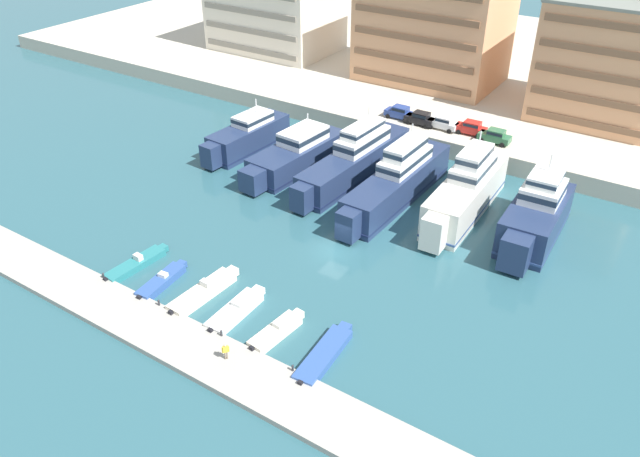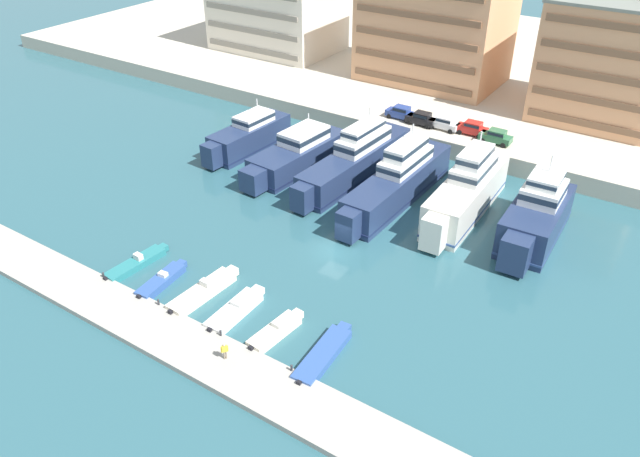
% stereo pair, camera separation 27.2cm
% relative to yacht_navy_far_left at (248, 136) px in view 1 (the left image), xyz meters
% --- Properties ---
extents(ground_plane, '(400.00, 400.00, 0.00)m').
position_rel_yacht_navy_far_left_xyz_m(ground_plane, '(22.34, -13.91, -2.01)').
color(ground_plane, '#2D5B66').
extents(quay_promenade, '(180.00, 70.00, 2.39)m').
position_rel_yacht_navy_far_left_xyz_m(quay_promenade, '(22.34, 47.20, -0.82)').
color(quay_promenade, beige).
rests_on(quay_promenade, ground).
extents(pier_dock, '(120.00, 5.07, 0.53)m').
position_rel_yacht_navy_far_left_xyz_m(pier_dock, '(22.34, -32.72, -1.75)').
color(pier_dock, '#A8A399').
rests_on(pier_dock, ground).
extents(yacht_navy_far_left, '(4.68, 15.33, 6.63)m').
position_rel_yacht_navy_far_left_xyz_m(yacht_navy_far_left, '(0.00, 0.00, 0.00)').
color(yacht_navy_far_left, navy).
rests_on(yacht_navy_far_left, ground).
extents(yacht_navy_left, '(5.95, 17.98, 6.65)m').
position_rel_yacht_navy_far_left_xyz_m(yacht_navy_left, '(8.48, -0.73, -0.06)').
color(yacht_navy_left, navy).
rests_on(yacht_navy_left, ground).
extents(yacht_navy_mid_left, '(4.97, 22.61, 8.26)m').
position_rel_yacht_navy_far_left_xyz_m(yacht_navy_mid_left, '(15.86, 1.27, 0.38)').
color(yacht_navy_mid_left, navy).
rests_on(yacht_navy_mid_left, ground).
extents(yacht_navy_center_left, '(4.42, 22.16, 8.55)m').
position_rel_yacht_navy_far_left_xyz_m(yacht_navy_center_left, '(22.85, -1.07, 0.48)').
color(yacht_navy_center_left, navy).
rests_on(yacht_navy_center_left, ground).
extents(yacht_ivory_center, '(4.61, 19.29, 9.04)m').
position_rel_yacht_navy_far_left_xyz_m(yacht_ivory_center, '(30.50, 0.47, 0.70)').
color(yacht_ivory_center, silver).
rests_on(yacht_ivory_center, ground).
extents(yacht_navy_center_right, '(5.41, 15.59, 8.88)m').
position_rel_yacht_navy_far_left_xyz_m(yacht_navy_center_right, '(38.53, -0.45, 0.65)').
color(yacht_navy_center_right, navy).
rests_on(yacht_navy_center_right, ground).
extents(motorboat_teal_far_left, '(2.02, 7.54, 1.28)m').
position_rel_yacht_navy_far_left_xyz_m(motorboat_teal_far_left, '(7.53, -26.98, -1.63)').
color(motorboat_teal_far_left, teal).
rests_on(motorboat_teal_far_left, ground).
extents(motorboat_blue_left, '(2.08, 6.63, 1.14)m').
position_rel_yacht_navy_far_left_xyz_m(motorboat_blue_left, '(11.68, -27.62, -1.61)').
color(motorboat_blue_left, '#33569E').
rests_on(motorboat_blue_left, ground).
extents(motorboat_cream_mid_left, '(2.22, 8.44, 1.48)m').
position_rel_yacht_navy_far_left_xyz_m(motorboat_cream_mid_left, '(16.16, -26.71, -1.54)').
color(motorboat_cream_mid_left, beige).
rests_on(motorboat_cream_mid_left, ground).
extents(motorboat_white_center_left, '(2.02, 7.27, 1.16)m').
position_rel_yacht_navy_far_left_xyz_m(motorboat_white_center_left, '(20.32, -27.12, -1.60)').
color(motorboat_white_center_left, white).
rests_on(motorboat_white_center_left, ground).
extents(motorboat_cream_center, '(2.12, 6.36, 1.19)m').
position_rel_yacht_navy_far_left_xyz_m(motorboat_cream_center, '(25.00, -27.37, -1.59)').
color(motorboat_cream_center, beige).
rests_on(motorboat_cream_center, ground).
extents(motorboat_blue_center_right, '(2.35, 8.11, 0.82)m').
position_rel_yacht_navy_far_left_xyz_m(motorboat_blue_center_right, '(29.87, -27.44, -1.65)').
color(motorboat_blue_center_right, '#33569E').
rests_on(motorboat_blue_center_right, ground).
extents(car_blue_far_left, '(4.12, 1.97, 1.80)m').
position_rel_yacht_navy_far_left_xyz_m(car_blue_far_left, '(14.52, 15.73, 1.35)').
color(car_blue_far_left, '#28428E').
rests_on(car_blue_far_left, quay_promenade).
extents(car_black_left, '(4.13, 1.97, 1.80)m').
position_rel_yacht_navy_far_left_xyz_m(car_black_left, '(17.85, 15.33, 1.35)').
color(car_black_left, black).
rests_on(car_black_left, quay_promenade).
extents(car_white_mid_left, '(4.14, 2.01, 1.80)m').
position_rel_yacht_navy_far_left_xyz_m(car_white_mid_left, '(21.11, 15.62, 1.35)').
color(car_white_mid_left, white).
rests_on(car_white_mid_left, quay_promenade).
extents(car_red_center_left, '(4.12, 1.97, 1.80)m').
position_rel_yacht_navy_far_left_xyz_m(car_red_center_left, '(24.86, 16.10, 1.35)').
color(car_red_center_left, red).
rests_on(car_red_center_left, quay_promenade).
extents(car_green_center, '(4.10, 1.93, 1.80)m').
position_rel_yacht_navy_far_left_xyz_m(car_green_center, '(28.41, 15.24, 1.35)').
color(car_green_center, '#2D6642').
rests_on(car_green_center, quay_promenade).
extents(apartment_block_far_left, '(21.81, 15.32, 18.47)m').
position_rel_yacht_navy_far_left_xyz_m(apartment_block_far_left, '(-19.87, 33.31, 8.66)').
color(apartment_block_far_left, silver).
rests_on(apartment_block_far_left, quay_promenade).
extents(apartment_block_left, '(21.83, 14.82, 18.81)m').
position_rel_yacht_navy_far_left_xyz_m(apartment_block_left, '(10.90, 33.25, 8.83)').
color(apartment_block_left, tan).
rests_on(apartment_block_left, quay_promenade).
extents(apartment_block_mid_left, '(16.64, 15.72, 18.24)m').
position_rel_yacht_navy_far_left_xyz_m(apartment_block_mid_left, '(37.08, 31.97, 8.55)').
color(apartment_block_mid_left, tan).
rests_on(apartment_block_mid_left, quay_promenade).
extents(pedestrian_near_edge, '(0.43, 0.50, 1.56)m').
position_rel_yacht_navy_far_left_xyz_m(pedestrian_near_edge, '(23.64, -32.29, -0.56)').
color(pedestrian_near_edge, '#7A6B56').
rests_on(pedestrian_near_edge, pier_dock).
extents(bollard_west, '(0.20, 0.20, 0.61)m').
position_rel_yacht_navy_far_left_xyz_m(bollard_west, '(6.89, -30.43, -1.15)').
color(bollard_west, '#2D2D33').
rests_on(bollard_west, pier_dock).
extents(bollard_west_mid, '(0.20, 0.20, 0.61)m').
position_rel_yacht_navy_far_left_xyz_m(bollard_west_mid, '(14.21, -30.43, -1.15)').
color(bollard_west_mid, '#2D2D33').
rests_on(bollard_west_mid, pier_dock).
extents(bollard_east_mid, '(0.20, 0.20, 0.61)m').
position_rel_yacht_navy_far_left_xyz_m(bollard_east_mid, '(21.53, -30.43, -1.15)').
color(bollard_east_mid, '#2D2D33').
rests_on(bollard_east_mid, pier_dock).
extents(bollard_east, '(0.20, 0.20, 0.61)m').
position_rel_yacht_navy_far_left_xyz_m(bollard_east, '(28.86, -30.43, -1.15)').
color(bollard_east, '#2D2D33').
rests_on(bollard_east, pier_dock).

